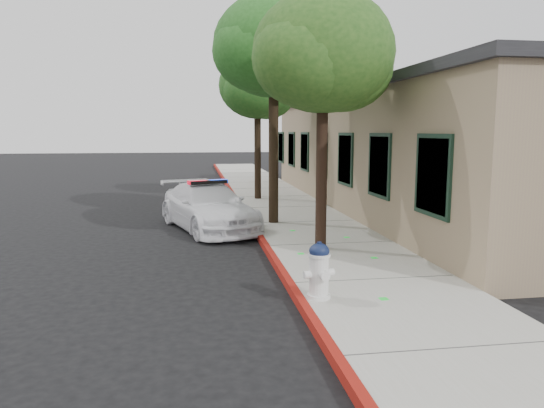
{
  "coord_description": "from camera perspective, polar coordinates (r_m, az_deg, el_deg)",
  "views": [
    {
      "loc": [
        -1.61,
        -8.57,
        2.84
      ],
      "look_at": [
        0.18,
        2.96,
        1.15
      ],
      "focal_mm": 33.34,
      "sensor_mm": 36.0,
      "label": 1
    }
  ],
  "objects": [
    {
      "name": "sidewalk",
      "position": [
        12.33,
        6.55,
        -4.78
      ],
      "size": [
        3.2,
        60.0,
        0.15
      ],
      "primitive_type": "cube",
      "color": "#9B9A8D",
      "rests_on": "ground"
    },
    {
      "name": "street_tree_near",
      "position": [
        11.59,
        5.85,
        16.09
      ],
      "size": [
        3.29,
        3.13,
        5.74
      ],
      "rotation": [
        0.0,
        0.0,
        -0.01
      ],
      "color": "black",
      "rests_on": "sidewalk"
    },
    {
      "name": "ground",
      "position": [
        9.18,
        1.76,
        -9.8
      ],
      "size": [
        120.0,
        120.0,
        0.0
      ],
      "primitive_type": "plane",
      "color": "black",
      "rests_on": "ground"
    },
    {
      "name": "police_car",
      "position": [
        14.74,
        -7.21,
        -0.3
      ],
      "size": [
        3.2,
        4.92,
        1.45
      ],
      "rotation": [
        0.0,
        0.0,
        0.32
      ],
      "color": "white",
      "rests_on": "ground"
    },
    {
      "name": "clapboard_building",
      "position": [
        19.45,
        16.56,
        5.8
      ],
      "size": [
        7.3,
        20.89,
        4.24
      ],
      "color": "#836C55",
      "rests_on": "ground"
    },
    {
      "name": "red_curb",
      "position": [
        12.02,
        -0.58,
        -5.04
      ],
      "size": [
        0.14,
        60.0,
        0.16
      ],
      "primitive_type": "cube",
      "color": "maroon",
      "rests_on": "ground"
    },
    {
      "name": "fire_hydrant",
      "position": [
        8.24,
        5.34,
        -7.45
      ],
      "size": [
        0.54,
        0.47,
        0.93
      ],
      "rotation": [
        0.0,
        0.0,
        0.19
      ],
      "color": "white",
      "rests_on": "sidewalk"
    },
    {
      "name": "street_tree_mid",
      "position": [
        15.01,
        0.2,
        16.86
      ],
      "size": [
        3.55,
        3.47,
        6.55
      ],
      "rotation": [
        0.0,
        0.0,
        0.08
      ],
      "color": "black",
      "rests_on": "sidewalk"
    },
    {
      "name": "street_tree_far",
      "position": [
        20.24,
        -1.52,
        12.84
      ],
      "size": [
        3.08,
        3.12,
        5.73
      ],
      "rotation": [
        0.0,
        0.0,
        0.34
      ],
      "color": "black",
      "rests_on": "sidewalk"
    }
  ]
}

